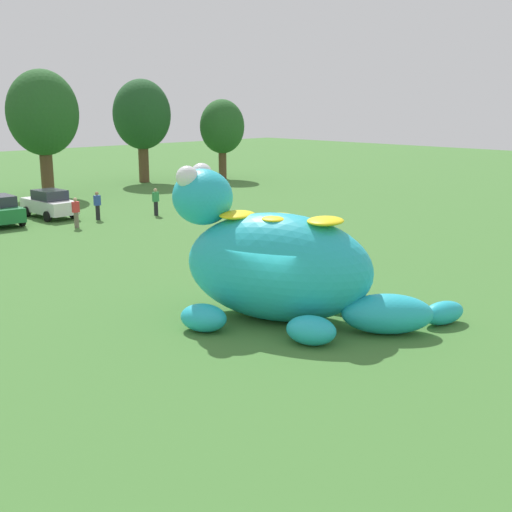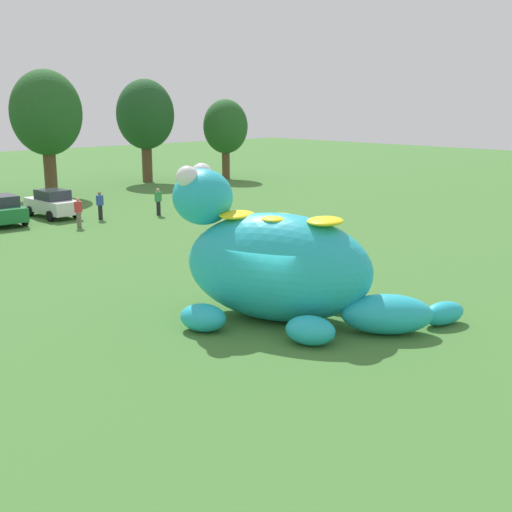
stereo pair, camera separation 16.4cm
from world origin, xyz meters
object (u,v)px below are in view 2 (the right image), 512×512
object	(u,v)px
car_green	(1,210)
spectator_near_inflatable	(158,202)
spectator_by_cars	(100,206)
car_white	(52,203)
giant_inflatable_creature	(278,265)
spectator_mid_field	(78,213)

from	to	relation	value
car_green	spectator_near_inflatable	size ratio (longest dim) A/B	2.46
car_green	spectator_by_cars	world-z (taller)	car_green
spectator_near_inflatable	spectator_by_cars	size ratio (longest dim) A/B	1.00
car_white	spectator_near_inflatable	world-z (taller)	car_white
spectator_near_inflatable	spectator_by_cars	distance (m)	3.64
giant_inflatable_creature	car_white	world-z (taller)	giant_inflatable_creature
car_green	spectator_by_cars	distance (m)	5.60
car_green	car_white	size ratio (longest dim) A/B	1.01
car_white	spectator_mid_field	bearing A→B (deg)	-96.85
giant_inflatable_creature	car_white	bearing A→B (deg)	80.65
car_green	spectator_mid_field	bearing A→B (deg)	-54.73
spectator_near_inflatable	spectator_mid_field	size ratio (longest dim) A/B	1.00
car_white	car_green	bearing A→B (deg)	-176.15
giant_inflatable_creature	car_green	distance (m)	23.05
giant_inflatable_creature	spectator_near_inflatable	distance (m)	21.32
car_white	spectator_by_cars	size ratio (longest dim) A/B	2.43
giant_inflatable_creature	spectator_by_cars	distance (m)	21.25
car_green	spectator_near_inflatable	bearing A→B (deg)	-23.77
spectator_near_inflatable	spectator_mid_field	bearing A→B (deg)	-177.79
giant_inflatable_creature	spectator_by_cars	size ratio (longest dim) A/B	4.99
spectator_mid_field	spectator_by_cars	xyz separation A→B (m)	(2.21, 1.40, 0.00)
car_white	spectator_mid_field	size ratio (longest dim) A/B	2.43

